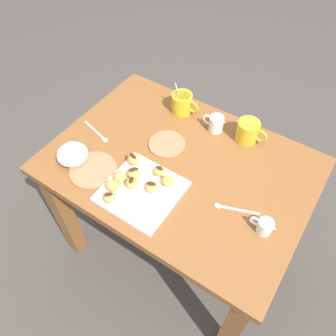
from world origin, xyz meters
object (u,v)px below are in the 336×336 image
(coffee_mug_mustard_right, at_px, (248,131))
(saucer_coral_left, at_px, (167,144))
(ice_cream_bowl, at_px, (72,153))
(beignet_7, at_px, (168,181))
(beignet_0, at_px, (152,187))
(beignet_8, at_px, (132,183))
(saucer_coral_right, at_px, (93,170))
(pastry_plate_square, at_px, (142,191))
(chocolate_sauce_pitcher, at_px, (265,226))
(coffee_mug_mustard_left, at_px, (182,103))
(dining_table, at_px, (179,183))
(beignet_4, at_px, (109,198))
(beignet_1, at_px, (134,173))
(beignet_6, at_px, (160,171))
(beignet_2, at_px, (133,159))
(beignet_3, at_px, (120,177))
(cream_pitcher_white, at_px, (216,123))
(beignet_5, at_px, (113,185))

(coffee_mug_mustard_right, height_order, saucer_coral_left, coffee_mug_mustard_right)
(ice_cream_bowl, xyz_separation_m, beignet_7, (0.38, 0.10, -0.00))
(beignet_0, bearing_deg, beignet_8, -157.46)
(beignet_7, bearing_deg, saucer_coral_right, -160.71)
(pastry_plate_square, relative_size, chocolate_sauce_pitcher, 2.91)
(coffee_mug_mustard_left, bearing_deg, dining_table, -59.41)
(coffee_mug_mustard_right, distance_m, beignet_4, 0.62)
(saucer_coral_left, xyz_separation_m, beignet_1, (-0.01, -0.21, 0.03))
(beignet_0, bearing_deg, beignet_6, 102.55)
(dining_table, relative_size, saucer_coral_left, 6.73)
(coffee_mug_mustard_right, bearing_deg, pastry_plate_square, -113.82)
(beignet_2, xyz_separation_m, beignet_3, (0.01, -0.09, -0.00))
(coffee_mug_mustard_left, xyz_separation_m, ice_cream_bowl, (-0.20, -0.48, -0.01))
(saucer_coral_right, bearing_deg, beignet_0, 10.56)
(chocolate_sauce_pitcher, bearing_deg, coffee_mug_mustard_left, 146.98)
(coffee_mug_mustard_right, xyz_separation_m, beignet_0, (-0.17, -0.44, -0.02))
(beignet_4, bearing_deg, coffee_mug_mustard_right, 64.18)
(beignet_4, bearing_deg, chocolate_sauce_pitcher, 21.81)
(beignet_2, bearing_deg, beignet_6, 6.11)
(ice_cream_bowl, relative_size, beignet_0, 2.40)
(cream_pitcher_white, xyz_separation_m, beignet_6, (-0.05, -0.34, -0.01))
(chocolate_sauce_pitcher, xyz_separation_m, saucer_coral_left, (-0.49, 0.15, -0.03))
(coffee_mug_mustard_left, xyz_separation_m, beignet_3, (0.02, -0.47, -0.02))
(pastry_plate_square, height_order, saucer_coral_left, pastry_plate_square)
(saucer_coral_right, relative_size, beignet_5, 3.43)
(beignet_5, height_order, beignet_6, beignet_5)
(dining_table, distance_m, beignet_3, 0.30)
(dining_table, height_order, saucer_coral_left, saucer_coral_left)
(pastry_plate_square, xyz_separation_m, beignet_6, (0.01, 0.10, 0.02))
(beignet_1, xyz_separation_m, beignet_5, (-0.03, -0.09, 0.00))
(beignet_4, xyz_separation_m, beignet_6, (0.08, 0.20, -0.00))
(cream_pitcher_white, height_order, chocolate_sauce_pitcher, cream_pitcher_white)
(cream_pitcher_white, height_order, beignet_6, cream_pitcher_white)
(coffee_mug_mustard_right, bearing_deg, saucer_coral_right, -131.02)
(dining_table, distance_m, ice_cream_bowl, 0.46)
(cream_pitcher_white, relative_size, beignet_3, 2.10)
(chocolate_sauce_pitcher, xyz_separation_m, saucer_coral_right, (-0.65, -0.13, -0.03))
(pastry_plate_square, xyz_separation_m, cream_pitcher_white, (0.07, 0.44, 0.03))
(cream_pitcher_white, distance_m, saucer_coral_right, 0.54)
(dining_table, height_order, coffee_mug_mustard_left, coffee_mug_mustard_left)
(saucer_coral_left, height_order, beignet_3, beignet_3)
(saucer_coral_left, bearing_deg, beignet_4, -92.08)
(coffee_mug_mustard_left, xyz_separation_m, beignet_6, (0.13, -0.36, -0.02))
(beignet_3, bearing_deg, beignet_5, -85.71)
(beignet_1, xyz_separation_m, beignet_2, (-0.04, 0.05, -0.00))
(beignet_0, height_order, beignet_1, beignet_1)
(coffee_mug_mustard_right, relative_size, beignet_5, 2.44)
(chocolate_sauce_pitcher, height_order, beignet_2, chocolate_sauce_pitcher)
(cream_pitcher_white, xyz_separation_m, beignet_8, (-0.11, -0.44, -0.01))
(beignet_0, bearing_deg, pastry_plate_square, -141.44)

